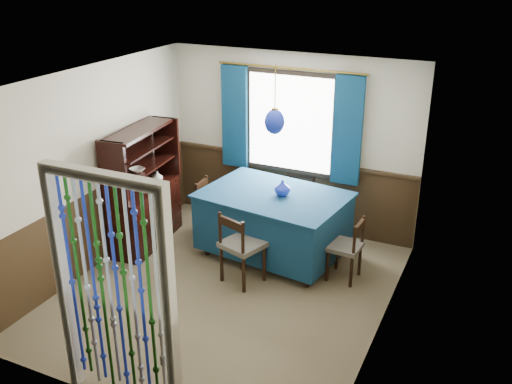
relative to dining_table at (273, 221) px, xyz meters
The scene contains 22 objects.
floor 1.17m from the dining_table, 97.97° to the right, with size 4.00×4.00×0.00m, color brown.
ceiling 2.27m from the dining_table, 97.97° to the right, with size 4.00×4.00×0.00m, color silver.
wall_back 1.22m from the dining_table, 98.89° to the left, with size 3.60×3.60×0.00m, color beige.
wall_front 3.15m from the dining_table, 92.77° to the right, with size 3.60×3.60×0.00m, color beige.
wall_left 2.34m from the dining_table, 151.56° to the right, with size 4.00×4.00×0.00m, color beige.
wall_right 2.10m from the dining_table, 32.56° to the right, with size 4.00×4.00×0.00m, color beige.
wainscot_back 0.94m from the dining_table, 99.03° to the left, with size 3.60×3.60×0.00m, color #372615.
wainscot_front 3.04m from the dining_table, 92.78° to the right, with size 3.60×3.60×0.00m, color #372615.
wainscot_left 2.20m from the dining_table, 151.37° to the right, with size 4.00×4.00×0.00m, color #372615.
wainscot_right 1.95m from the dining_table, 32.80° to the right, with size 4.00×4.00×0.00m, color #372615.
window 1.39m from the dining_table, 99.38° to the left, with size 1.32×0.12×1.42m, color black.
doorway 3.05m from the dining_table, 92.83° to the right, with size 1.16×0.12×2.18m, color silver, non-canonical shape.
dining_table is the anchor object (origin of this frame).
chair_near 0.79m from the dining_table, 96.11° to the right, with size 0.57×0.55×0.92m.
chair_far 0.76m from the dining_table, 87.46° to the left, with size 0.48×0.46×0.91m.
chair_left 1.01m from the dining_table, behind, with size 0.43×0.44×0.83m.
chair_right 1.06m from the dining_table, ahead, with size 0.40×0.42×0.81m.
sideboard 1.76m from the dining_table, 166.72° to the right, with size 0.55×1.28×1.62m.
pendant_lamp 1.32m from the dining_table, 90.00° to the left, with size 0.25×0.25×0.84m.
vase_table 0.48m from the dining_table, ahead, with size 0.18×0.18×0.19m, color #162799.
bowl_shelf 1.87m from the dining_table, 160.54° to the right, with size 0.20×0.20×0.05m, color beige.
vase_sideboard 1.71m from the dining_table, behind, with size 0.16×0.16×0.17m, color beige.
Camera 1 is at (2.73, -5.07, 3.69)m, focal length 40.00 mm.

